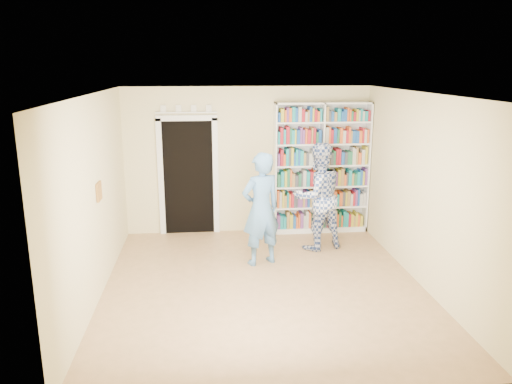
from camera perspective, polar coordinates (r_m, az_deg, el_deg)
The scene contains 11 objects.
floor at distance 7.26m, azimuth 0.86°, elevation -10.65°, with size 5.00×5.00×0.00m, color #99734A.
ceiling at distance 6.59m, azimuth 0.94°, elevation 11.15°, with size 5.00×5.00×0.00m, color white.
wall_back at distance 9.23m, azimuth -0.93°, elevation 3.60°, with size 4.50×4.50×0.00m, color beige.
wall_left at distance 6.91m, azimuth -17.96°, elevation -0.75°, with size 5.00×5.00×0.00m, color beige.
wall_right at distance 7.41m, azimuth 18.46°, elevation 0.18°, with size 5.00×5.00×0.00m, color beige.
bookshelf at distance 9.32m, azimuth 7.46°, elevation 2.78°, with size 1.76×0.33×2.42m.
doorway at distance 9.21m, azimuth -7.75°, elevation 2.37°, with size 1.10×0.08×2.43m.
wall_art at distance 7.09m, azimuth -17.51°, elevation 0.07°, with size 0.03×0.25×0.25m, color brown.
man_blue at distance 7.73m, azimuth 0.58°, elevation -1.97°, with size 0.65×0.43×1.79m, color #5081B3.
man_plaid at distance 8.46m, azimuth 7.07°, elevation -0.52°, with size 0.89×0.69×1.83m, color navy.
paper_sheet at distance 8.29m, azimuth 8.01°, elevation -0.83°, with size 0.19×0.01×0.27m, color white.
Camera 1 is at (-0.78, -6.54, 3.06)m, focal length 35.00 mm.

